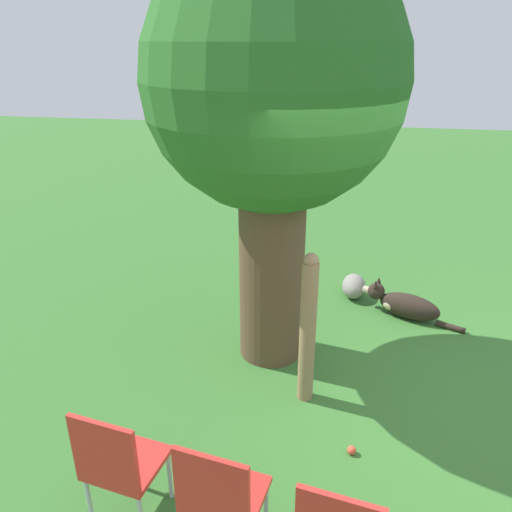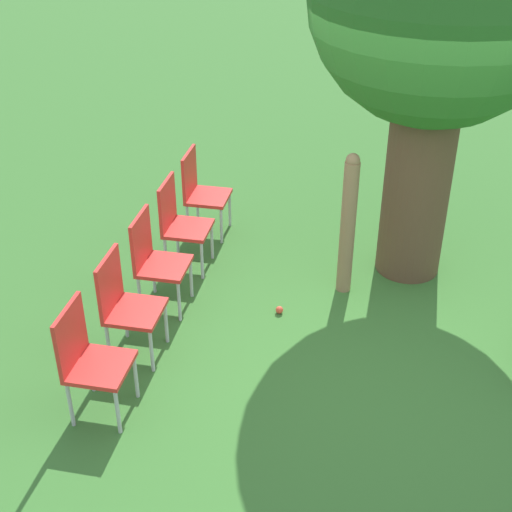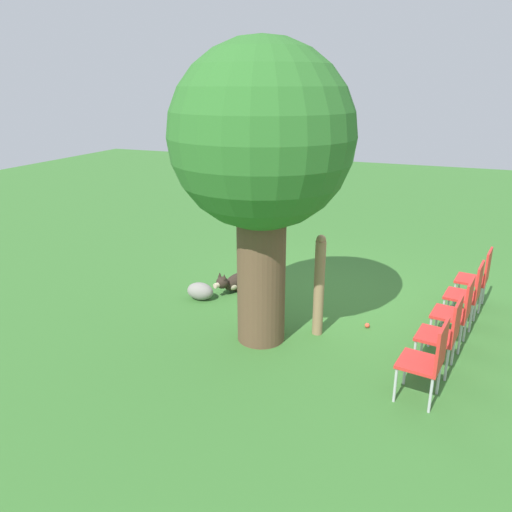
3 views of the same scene
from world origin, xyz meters
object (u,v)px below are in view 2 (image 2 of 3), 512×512
oak_tree (440,7)px  red_chair_0 (87,355)px  fence_post (348,224)px  red_chair_3 (179,220)px  red_chair_4 (200,188)px  red_chair_1 (124,301)px  tennis_ball (279,310)px  red_chair_2 (154,256)px

oak_tree → red_chair_0: 3.89m
fence_post → red_chair_3: (-1.58, 0.36, -0.18)m
red_chair_3 → red_chair_4: size_ratio=1.00×
red_chair_1 → red_chair_3: 1.39m
oak_tree → red_chair_4: size_ratio=4.05×
red_chair_4 → tennis_ball: 1.75m
fence_post → red_chair_3: fence_post is taller
red_chair_2 → oak_tree: bearing=26.3°
red_chair_1 → red_chair_2: same height
tennis_ball → red_chair_0: bearing=-137.1°
oak_tree → red_chair_0: (-2.62, -2.09, -1.98)m
red_chair_2 → tennis_ball: size_ratio=13.41×
red_chair_3 → tennis_ball: (0.98, -0.77, -0.48)m
fence_post → red_chair_4: 1.79m
oak_tree → fence_post: bearing=-148.2°
red_chair_3 → tennis_ball: bearing=-29.0°
red_chair_0 → red_chair_2: 1.39m
tennis_ball → red_chair_3: bearing=141.8°
red_chair_0 → fence_post: bearing=49.8°
oak_tree → tennis_ball: oak_tree is taller
red_chair_0 → red_chair_2: size_ratio=1.00×
oak_tree → red_chair_2: (-2.36, -0.73, -1.98)m
red_chair_3 → red_chair_4: 0.69m
red_chair_4 → tennis_ball: size_ratio=13.41×
red_chair_0 → red_chair_1: bearing=88.4°
red_chair_0 → red_chair_4: 2.77m
fence_post → red_chair_4: (-1.45, 1.04, -0.18)m
red_chair_2 → red_chair_3: 0.69m
red_chair_3 → red_chair_1: bearing=-91.6°
red_chair_1 → red_chair_2: 0.69m
red_chair_3 → red_chair_4: bearing=88.4°
red_chair_1 → tennis_ball: (1.24, 0.59, -0.48)m
oak_tree → tennis_ball: 2.88m
red_chair_1 → fence_post: bearing=37.8°
oak_tree → red_chair_2: size_ratio=4.05×
tennis_ball → red_chair_4: bearing=120.3°
red_chair_1 → red_chair_3: same height
red_chair_0 → red_chair_1: (0.13, 0.68, 0.00)m
red_chair_0 → red_chair_3: bearing=88.4°
red_chair_3 → tennis_ball: red_chair_3 is taller
red_chair_1 → oak_tree: bearing=38.7°
red_chair_2 → red_chair_0: bearing=-91.6°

